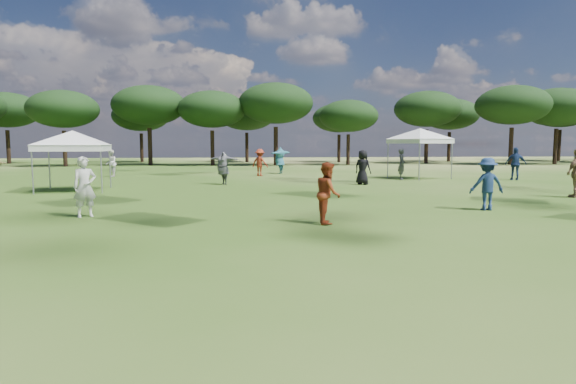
# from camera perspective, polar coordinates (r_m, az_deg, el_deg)

# --- Properties ---
(tree_line) EXTENTS (108.78, 17.63, 7.77)m
(tree_line) POSITION_cam_1_polar(r_m,az_deg,el_deg) (48.05, -2.86, 9.82)
(tree_line) COLOR black
(tree_line) RESTS_ON ground
(tent_left) EXTENTS (5.46, 5.46, 2.83)m
(tent_left) POSITION_cam_1_polar(r_m,az_deg,el_deg) (22.14, -24.18, 6.33)
(tent_left) COLOR gray
(tent_left) RESTS_ON ground
(tent_right) EXTENTS (4.97, 4.97, 3.16)m
(tent_right) POSITION_cam_1_polar(r_m,az_deg,el_deg) (28.52, 15.39, 7.02)
(tent_right) COLOR gray
(tent_right) RESTS_ON ground
(festival_crowd) EXTENTS (31.06, 21.78, 1.86)m
(festival_crowd) POSITION_cam_1_polar(r_m,az_deg,el_deg) (23.00, -8.40, 2.88)
(festival_crowd) COLOR navy
(festival_crowd) RESTS_ON ground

